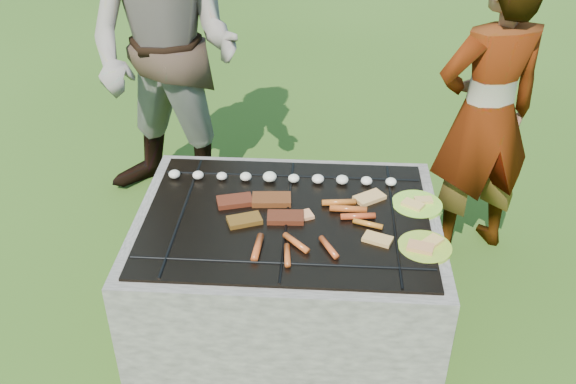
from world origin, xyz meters
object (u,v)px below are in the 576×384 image
object	(u,v)px
fire_pit	(287,275)
plate_far	(417,204)
plate_near	(425,247)
cook	(486,116)
bystander	(165,53)

from	to	relation	value
fire_pit	plate_far	world-z (taller)	plate_far
plate_near	cook	world-z (taller)	cook
plate_far	bystander	xyz separation A→B (m)	(-1.29, 0.89, 0.33)
cook	bystander	distance (m)	1.70
plate_near	cook	distance (m)	0.95
fire_pit	bystander	size ratio (longest dim) A/B	0.70
plate_near	cook	bearing A→B (deg)	66.29
cook	bystander	size ratio (longest dim) A/B	0.83
plate_far	plate_near	xyz separation A→B (m)	(0.00, -0.30, 0.00)
bystander	plate_near	bearing A→B (deg)	-23.90
plate_near	cook	size ratio (longest dim) A/B	0.16
cook	plate_near	bearing A→B (deg)	47.32
cook	bystander	xyz separation A→B (m)	(-1.66, 0.34, 0.16)
bystander	fire_pit	bearing A→B (deg)	-35.53
plate_far	bystander	distance (m)	1.60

